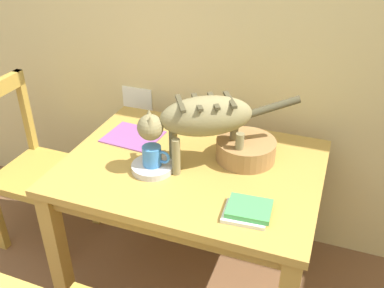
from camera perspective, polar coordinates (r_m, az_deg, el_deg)
wall_rear at (r=2.20m, az=3.36°, el=17.23°), size 5.30×0.11×2.50m
dining_table at (r=1.94m, az=0.00°, el=-4.97°), size 1.11×0.83×0.73m
cat at (r=1.76m, az=1.28°, el=3.32°), size 0.60×0.39×0.32m
saucer_bowl at (r=1.84m, az=-5.24°, el=-3.07°), size 0.18×0.18×0.03m
coffee_mug at (r=1.81m, az=-5.21°, el=-1.58°), size 0.12×0.08×0.09m
magazine at (r=2.10m, az=-7.81°, el=0.99°), size 0.27×0.23×0.01m
book_stack at (r=1.61m, az=7.36°, el=-8.75°), size 0.18×0.16×0.03m
wicker_basket at (r=1.91m, az=7.12°, el=-0.69°), size 0.26×0.26×0.09m
wooden_chair_far at (r=2.50m, az=-20.23°, el=-3.10°), size 0.42×0.42×0.93m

